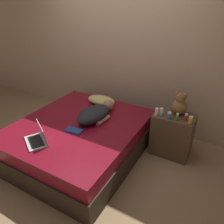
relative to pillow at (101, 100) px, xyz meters
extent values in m
plane|color=#937551|center=(0.06, -0.70, -0.57)|extent=(12.00, 12.00, 0.00)
cube|color=tan|center=(0.06, 0.52, 0.73)|extent=(8.00, 0.06, 2.60)
cube|color=#2D2319|center=(0.06, -0.70, -0.41)|extent=(1.65, 1.89, 0.31)
cube|color=maroon|center=(0.06, -0.70, -0.16)|extent=(1.62, 1.85, 0.19)
cube|color=brown|center=(1.22, -0.04, -0.25)|extent=(0.55, 0.38, 0.63)
ellipsoid|color=tan|center=(0.00, 0.00, 0.00)|extent=(0.49, 0.28, 0.13)
ellipsoid|color=black|center=(0.19, -0.51, 0.03)|extent=(0.39, 0.62, 0.19)
sphere|color=#A87556|center=(0.22, -0.15, 0.02)|extent=(0.17, 0.17, 0.17)
cylinder|color=#A87556|center=(0.34, -0.50, -0.03)|extent=(0.08, 0.27, 0.06)
cube|color=silver|center=(-0.12, -1.31, -0.06)|extent=(0.40, 0.36, 0.02)
cube|color=black|center=(-0.12, -1.31, -0.05)|extent=(0.32, 0.27, 0.00)
cube|color=silver|center=(-0.07, -1.23, 0.06)|extent=(0.31, 0.21, 0.21)
cube|color=black|center=(-0.07, -1.23, 0.06)|extent=(0.27, 0.18, 0.18)
sphere|color=brown|center=(1.24, 0.03, 0.17)|extent=(0.21, 0.21, 0.21)
sphere|color=brown|center=(1.24, 0.03, 0.31)|extent=(0.14, 0.14, 0.14)
sphere|color=brown|center=(1.19, 0.03, 0.36)|extent=(0.05, 0.05, 0.05)
sphere|color=brown|center=(1.30, 0.03, 0.36)|extent=(0.05, 0.05, 0.05)
cylinder|color=silver|center=(1.05, -0.12, 0.10)|extent=(0.05, 0.05, 0.08)
cylinder|color=white|center=(1.05, -0.12, 0.16)|extent=(0.04, 0.04, 0.02)
cylinder|color=#3D8E4C|center=(1.27, -0.15, 0.10)|extent=(0.04, 0.04, 0.08)
cylinder|color=white|center=(1.27, -0.15, 0.15)|extent=(0.03, 0.03, 0.02)
cylinder|color=gold|center=(1.45, -0.16, 0.10)|extent=(0.05, 0.05, 0.08)
cylinder|color=white|center=(1.45, -0.16, 0.16)|extent=(0.05, 0.05, 0.02)
cylinder|color=#B72D2D|center=(1.38, -0.10, 0.10)|extent=(0.04, 0.04, 0.08)
cylinder|color=white|center=(1.38, -0.10, 0.15)|extent=(0.04, 0.04, 0.02)
cylinder|color=#3866B2|center=(1.17, -0.16, 0.10)|extent=(0.05, 0.05, 0.07)
cylinder|color=white|center=(1.17, -0.16, 0.15)|extent=(0.05, 0.05, 0.02)
cylinder|color=white|center=(1.00, -0.16, 0.10)|extent=(0.05, 0.05, 0.08)
cylinder|color=white|center=(1.00, -0.16, 0.16)|extent=(0.05, 0.05, 0.02)
cube|color=navy|center=(0.13, -0.89, -0.05)|extent=(0.23, 0.14, 0.02)
camera|label=1|loc=(1.76, -2.75, 1.51)|focal=35.00mm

